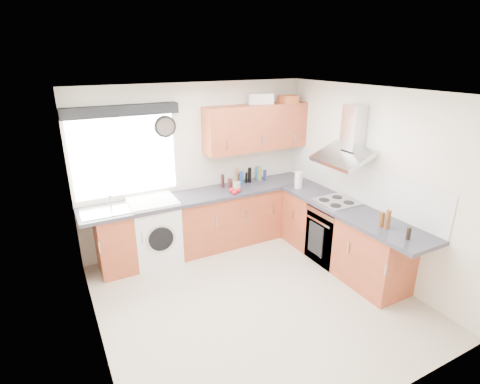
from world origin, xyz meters
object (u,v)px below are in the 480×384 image
extractor_hood (348,141)px  washing_machine (155,230)px  oven (333,233)px  upper_cabinets (256,127)px

extractor_hood → washing_machine: bearing=153.0°
oven → extractor_hood: bearing=-0.0°
extractor_hood → oven: bearing=180.0°
oven → washing_machine: (-2.30, 1.22, 0.05)m
upper_cabinets → washing_machine: upper_cabinets is taller
oven → upper_cabinets: bearing=112.5°
washing_machine → extractor_hood: bearing=-25.7°
oven → extractor_hood: (0.10, -0.00, 1.34)m
extractor_hood → upper_cabinets: size_ratio=0.46×
oven → washing_machine: bearing=152.0°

